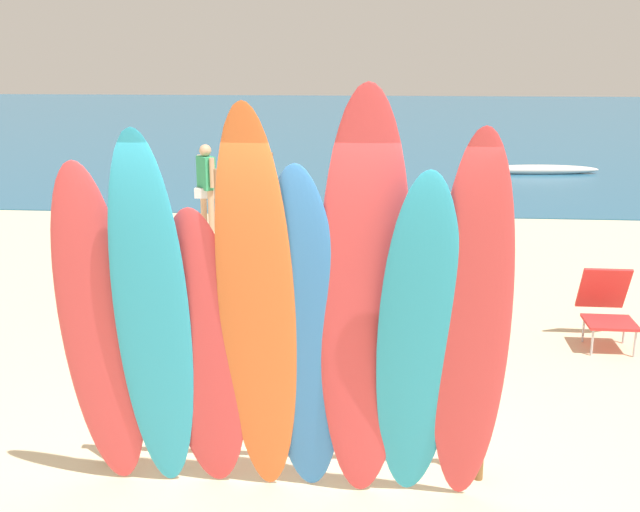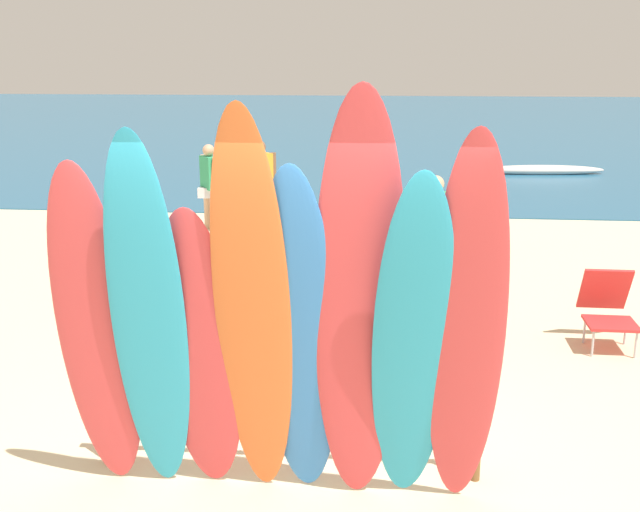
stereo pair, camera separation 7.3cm
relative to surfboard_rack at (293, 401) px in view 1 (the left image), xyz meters
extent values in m
plane|color=beige|center=(0.00, 14.00, -0.56)|extent=(60.00, 60.00, 0.00)
cube|color=#235B7F|center=(0.00, 29.04, -0.55)|extent=(60.00, 40.00, 0.02)
cylinder|color=brown|center=(-1.35, 0.00, -0.22)|extent=(0.07, 0.07, 0.69)
cylinder|color=brown|center=(1.35, 0.00, -0.22)|extent=(0.07, 0.07, 0.69)
cylinder|color=brown|center=(0.00, 0.00, 0.13)|extent=(2.81, 0.06, 0.06)
ellipsoid|color=#D13D42|center=(-1.22, -0.42, 0.63)|extent=(0.53, 0.54, 2.39)
ellipsoid|color=#289EC6|center=(-0.84, -0.49, 0.74)|extent=(0.54, 0.71, 2.60)
ellipsoid|color=#D13D42|center=(-0.54, -0.38, 0.49)|extent=(0.57, 0.52, 2.10)
ellipsoid|color=orange|center=(-0.16, -0.49, 0.81)|extent=(0.52, 0.69, 2.74)
ellipsoid|color=#337AD1|center=(0.13, -0.43, 0.63)|extent=(0.56, 0.62, 2.39)
ellipsoid|color=#D13D42|center=(0.51, -0.48, 0.86)|extent=(0.60, 0.63, 2.85)
ellipsoid|color=#289EC6|center=(0.85, -0.51, 0.63)|extent=(0.55, 0.76, 2.38)
ellipsoid|color=#D13D42|center=(1.17, -0.53, 0.75)|extent=(0.51, 0.75, 2.62)
cylinder|color=#9E704C|center=(-1.06, 4.74, -0.14)|extent=(0.13, 0.13, 0.85)
cylinder|color=#9E704C|center=(-1.41, 4.73, -0.14)|extent=(0.13, 0.13, 0.85)
cube|color=orange|center=(-1.24, 4.74, 0.22)|extent=(0.46, 0.28, 0.20)
cube|color=#B23399|center=(-1.24, 4.74, 0.62)|extent=(0.45, 0.25, 0.66)
sphere|color=#9E704C|center=(-1.24, 4.74, 1.07)|extent=(0.24, 0.24, 0.24)
cylinder|color=#9E704C|center=(-0.96, 4.75, 0.66)|extent=(0.10, 0.10, 0.59)
cylinder|color=#9E704C|center=(-1.52, 4.72, 0.66)|extent=(0.10, 0.10, 0.59)
cylinder|color=brown|center=(-1.30, 7.40, -0.18)|extent=(0.12, 0.12, 0.77)
cylinder|color=brown|center=(-1.56, 7.21, -0.18)|extent=(0.12, 0.12, 0.77)
cube|color=orange|center=(-1.43, 7.30, 0.15)|extent=(0.42, 0.26, 0.19)
cube|color=orange|center=(-1.43, 7.30, 0.52)|extent=(0.44, 0.41, 0.61)
sphere|color=brown|center=(-1.43, 7.30, 0.93)|extent=(0.22, 0.22, 0.22)
cylinder|color=brown|center=(-1.22, 7.46, 0.55)|extent=(0.09, 0.09, 0.54)
cylinder|color=brown|center=(-1.63, 7.15, 0.55)|extent=(0.09, 0.09, 0.54)
cylinder|color=tan|center=(-2.27, 7.57, -0.20)|extent=(0.11, 0.11, 0.72)
cylinder|color=tan|center=(-2.45, 7.80, -0.20)|extent=(0.11, 0.11, 0.72)
cube|color=silver|center=(-2.36, 7.69, 0.10)|extent=(0.38, 0.24, 0.17)
cube|color=#33A36B|center=(-2.36, 7.69, 0.43)|extent=(0.38, 0.41, 0.56)
sphere|color=tan|center=(-2.36, 7.69, 0.82)|extent=(0.20, 0.20, 0.20)
cylinder|color=tan|center=(-2.21, 7.50, 0.47)|extent=(0.09, 0.09, 0.50)
cylinder|color=tan|center=(-2.51, 7.87, 0.47)|extent=(0.09, 0.09, 0.50)
cylinder|color=tan|center=(1.41, 4.35, -0.19)|extent=(0.11, 0.11, 0.74)
cylinder|color=tan|center=(1.11, 4.36, -0.19)|extent=(0.11, 0.11, 0.74)
cube|color=#33A36B|center=(1.26, 4.35, 0.12)|extent=(0.40, 0.24, 0.18)
cube|color=#33A36B|center=(1.26, 4.35, 0.47)|extent=(0.39, 0.21, 0.58)
sphere|color=tan|center=(1.26, 4.35, 0.86)|extent=(0.21, 0.21, 0.21)
cylinder|color=tan|center=(1.50, 4.35, 0.50)|extent=(0.09, 0.09, 0.51)
cylinder|color=tan|center=(1.01, 4.36, 0.50)|extent=(0.09, 0.09, 0.51)
cylinder|color=#9E704C|center=(1.12, 1.83, -0.16)|extent=(0.12, 0.12, 0.81)
cylinder|color=#9E704C|center=(1.01, 2.15, -0.16)|extent=(0.12, 0.12, 0.81)
cube|color=black|center=(1.06, 1.99, 0.19)|extent=(0.44, 0.27, 0.20)
cube|color=orange|center=(1.06, 1.99, 0.57)|extent=(0.34, 0.47, 0.64)
sphere|color=#9E704C|center=(1.06, 1.99, 1.00)|extent=(0.23, 0.23, 0.23)
cylinder|color=#9E704C|center=(1.15, 1.73, 0.61)|extent=(0.10, 0.10, 0.57)
cylinder|color=#9E704C|center=(0.98, 2.24, 0.61)|extent=(0.10, 0.10, 0.57)
cylinder|color=#B7B7BC|center=(2.77, 2.43, -0.42)|extent=(0.02, 0.02, 0.28)
cylinder|color=#B7B7BC|center=(3.19, 2.43, -0.42)|extent=(0.02, 0.02, 0.28)
cylinder|color=#B7B7BC|center=(2.78, 2.81, -0.42)|extent=(0.02, 0.02, 0.28)
cylinder|color=#B7B7BC|center=(3.20, 2.81, -0.42)|extent=(0.02, 0.02, 0.28)
cube|color=red|center=(2.99, 2.62, -0.27)|extent=(0.51, 0.46, 0.03)
cube|color=red|center=(2.99, 2.97, -0.01)|extent=(0.50, 0.29, 0.50)
ellipsoid|color=silver|center=(4.52, 14.46, -0.45)|extent=(3.16, 0.71, 0.25)
camera|label=1|loc=(0.60, -4.99, 2.43)|focal=42.78mm
camera|label=2|loc=(0.67, -4.98, 2.43)|focal=42.78mm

